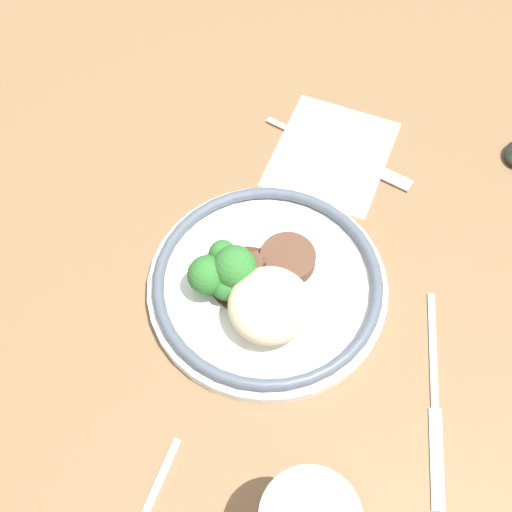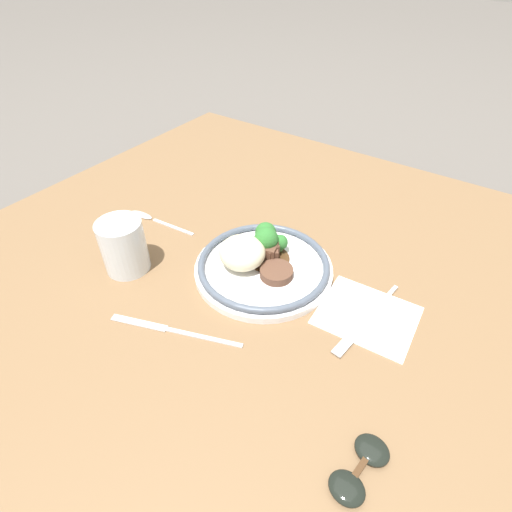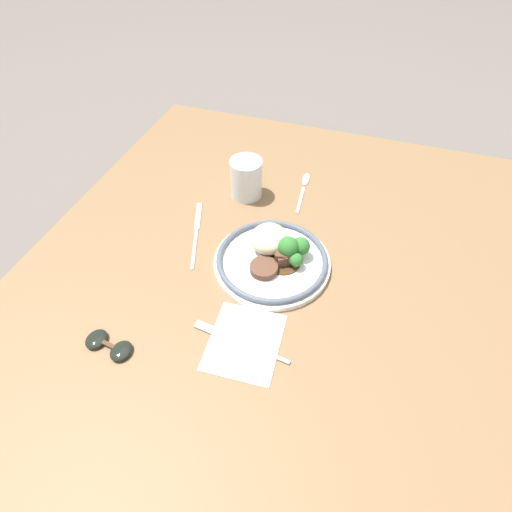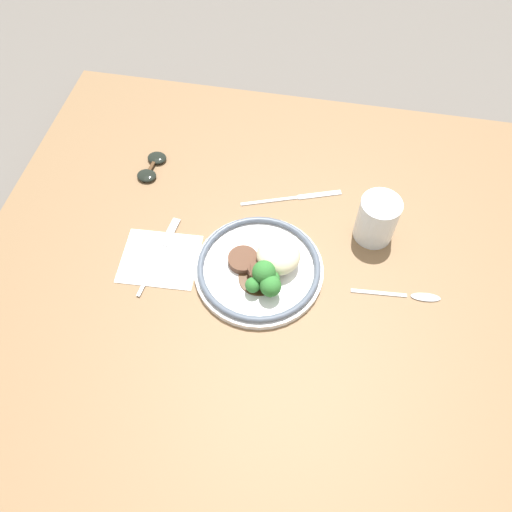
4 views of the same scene
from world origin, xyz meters
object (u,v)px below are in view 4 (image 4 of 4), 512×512
(fork, at_px, (162,248))
(sunglasses, at_px, (152,167))
(plate, at_px, (262,267))
(juice_glass, at_px, (377,220))
(knife, at_px, (295,198))
(spoon, at_px, (414,296))

(fork, bearing_deg, sunglasses, 29.34)
(plate, xyz_separation_m, fork, (-0.20, 0.02, -0.02))
(juice_glass, height_order, knife, juice_glass)
(plate, xyz_separation_m, juice_glass, (0.20, 0.13, 0.02))
(juice_glass, bearing_deg, fork, -164.46)
(plate, distance_m, fork, 0.21)
(fork, bearing_deg, plate, -88.42)
(juice_glass, bearing_deg, sunglasses, 169.59)
(plate, distance_m, juice_glass, 0.24)
(juice_glass, relative_size, knife, 0.47)
(plate, relative_size, spoon, 1.48)
(plate, relative_size, sunglasses, 2.54)
(spoon, distance_m, sunglasses, 0.61)
(fork, height_order, spoon, same)
(juice_glass, distance_m, spoon, 0.16)
(juice_glass, bearing_deg, plate, -146.79)
(fork, relative_size, knife, 0.91)
(fork, relative_size, spoon, 1.14)
(knife, xyz_separation_m, sunglasses, (-0.32, 0.03, 0.01))
(plate, height_order, fork, plate)
(knife, bearing_deg, spoon, -57.44)
(juice_glass, height_order, sunglasses, juice_glass)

